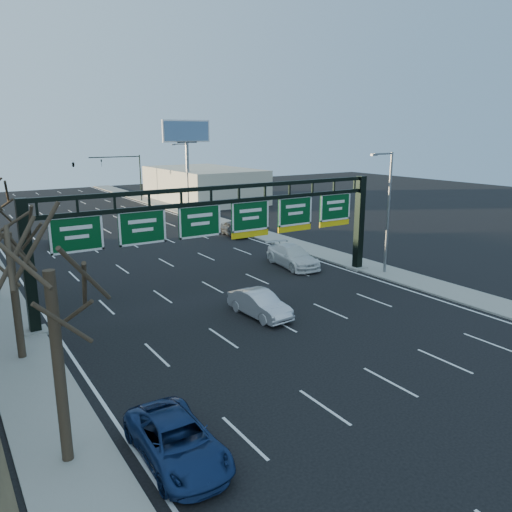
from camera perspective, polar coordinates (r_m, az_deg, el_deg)
ground at (r=26.65m, az=5.34°, el=-9.03°), size 160.00×160.00×0.00m
sidewalk_right at (r=49.31m, az=2.62°, el=1.89°), size 3.00×120.00×0.12m
lane_markings at (r=43.30m, az=-11.28°, el=-0.16°), size 21.60×120.00×0.01m
sign_gantry at (r=31.79m, az=-3.23°, el=3.52°), size 24.60×1.20×7.20m
building_right_distant at (r=78.05m, az=-6.02°, el=8.12°), size 12.00×20.00×5.00m
tree_near at (r=15.61m, az=-22.98°, el=2.12°), size 3.60×3.60×8.86m
tree_gantry at (r=24.48m, az=-26.82°, el=4.79°), size 3.60×3.60×8.48m
streetlight_near at (r=37.88m, az=14.78°, el=5.47°), size 2.15×0.22×9.00m
streetlight_far at (r=65.57m, az=-7.95°, el=9.22°), size 2.15×0.22×9.00m
billboard_right at (r=70.95m, az=-7.93°, el=12.80°), size 7.00×0.50×12.00m
traffic_signal_mast at (r=77.21m, az=-17.45°, el=9.73°), size 10.16×0.54×7.00m
car_blue_suv at (r=17.39m, az=-9.01°, el=-20.16°), size 2.35×4.94×1.36m
car_silver_sedan at (r=28.92m, az=0.42°, el=-5.51°), size 1.86×4.58×1.48m
car_white_wagon at (r=39.60m, az=4.21°, el=-0.02°), size 2.94×5.92×1.65m
car_grey_far at (r=51.23m, az=-2.49°, el=3.13°), size 2.37×4.58×1.49m
car_silver_distant at (r=50.14m, az=-21.59°, el=1.86°), size 2.17×4.44×1.40m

